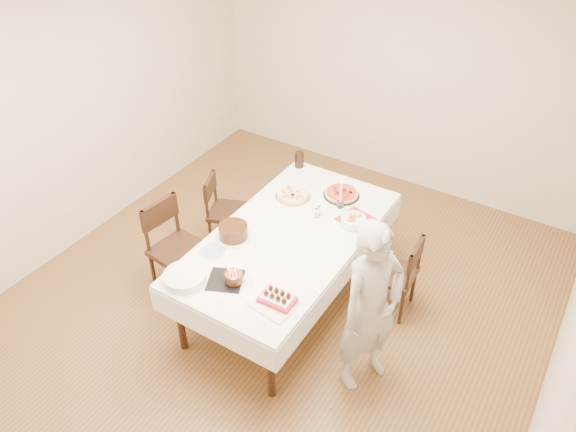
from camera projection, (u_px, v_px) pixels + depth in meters
The scene contains 22 objects.
floor at pixel (279, 302), 5.13m from camera, with size 5.00×5.00×0.00m, color brown.
wall_back at pixel (404, 70), 6.01m from camera, with size 4.50×0.04×2.70m, color beige.
wall_left at pixel (76, 109), 5.27m from camera, with size 0.04×5.00×2.70m, color beige.
dining_table at pixel (288, 268), 4.94m from camera, with size 1.14×2.14×0.75m, color silver.
chair_right_savory at pixel (393, 273), 4.86m from camera, with size 0.40×0.40×0.79m, color black, non-canonical shape.
chair_left_savory at pixel (228, 212), 5.58m from camera, with size 0.40×0.40×0.78m, color black, non-canonical shape.
chair_left_dessert at pixel (179, 251), 5.00m from camera, with size 0.47×0.47×0.92m, color black, non-canonical shape.
person at pixel (371, 308), 4.05m from camera, with size 0.55×0.36×1.50m, color #B5B1AA.
pizza_white at pixel (293, 195), 5.14m from camera, with size 0.32×0.32×0.04m, color beige.
pizza_pepperoni at pixel (341, 194), 5.17m from camera, with size 0.34×0.34×0.04m, color red.
red_placemat at pixel (356, 219), 4.89m from camera, with size 0.27×0.27×0.01m, color #B21E1E.
pasta_bowl at pixel (353, 221), 4.81m from camera, with size 0.21×0.21×0.07m, color white.
taper_candle at pixel (341, 194), 4.95m from camera, with size 0.06×0.06×0.29m, color white.
shaker_pair at pixel (317, 213), 4.89m from camera, with size 0.08×0.08×0.09m, color white, non-canonical shape.
cola_glass at pixel (299, 160), 5.53m from camera, with size 0.09×0.09×0.16m, color black.
layer_cake at pixel (233, 232), 4.65m from camera, with size 0.31×0.31×0.12m, color black.
cake_board at pixel (225, 280), 4.28m from camera, with size 0.26×0.26×0.01m, color black.
birthday_cake at pixel (234, 274), 4.21m from camera, with size 0.14×0.14×0.14m, color #3E2011.
strawberry_box at pixel (277, 299), 4.08m from camera, with size 0.26×0.17×0.06m, color #B01429, non-canonical shape.
box_lid at pixel (273, 308), 4.05m from camera, with size 0.29×0.19×0.02m, color beige.
plate_stack at pixel (185, 277), 4.26m from camera, with size 0.33×0.33×0.07m, color white.
china_plate at pixel (213, 251), 4.55m from camera, with size 0.20×0.20×0.01m, color white.
Camera 1 is at (1.99, -3.03, 3.72)m, focal length 35.00 mm.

